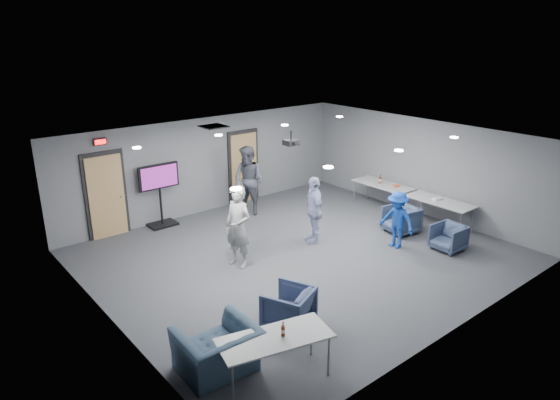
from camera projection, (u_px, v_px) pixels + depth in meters
floor at (301, 255)px, 11.69m from camera, size 9.00×9.00×0.00m
ceiling at (303, 142)px, 10.80m from camera, size 9.00×9.00×0.00m
wall_back at (208, 165)px, 14.16m from camera, size 9.00×0.02×2.70m
wall_front at (461, 261)px, 8.33m from camera, size 9.00×0.02×2.70m
wall_left at (106, 255)px, 8.54m from camera, size 0.02×8.00×2.70m
wall_right at (422, 167)px, 13.95m from camera, size 0.02×8.00×2.70m
door_left at (106, 196)px, 12.42m from camera, size 1.06×0.17×2.24m
door_right at (244, 168)px, 14.94m from camera, size 1.06×0.17×2.24m
exit_sign at (100, 142)px, 11.95m from camera, size 0.32×0.08×0.16m
hvac_diffuser at (214, 126)px, 12.55m from camera, size 0.60×0.60×0.03m
downlights at (303, 142)px, 10.81m from camera, size 6.18×3.78×0.02m
person_a at (238, 227)px, 10.89m from camera, size 0.59×0.76×1.85m
person_b at (249, 181)px, 13.97m from camera, size 0.99×1.13×1.95m
person_c at (314, 209)px, 12.18m from camera, size 0.77×1.06×1.67m
person_d at (397, 220)px, 11.89m from camera, size 0.60×0.95×1.40m
chair_right_b at (401, 220)px, 12.85m from camera, size 0.88×0.87×0.70m
chair_right_c at (448, 237)px, 11.85m from camera, size 0.73×0.71×0.64m
chair_front_a at (288, 308)px, 8.80m from camera, size 1.03×1.04×0.73m
chair_front_b at (218, 350)px, 7.61m from camera, size 1.20×1.06×0.75m
table_right_a at (383, 186)px, 14.52m from camera, size 0.76×1.82×0.73m
table_right_b at (440, 202)px, 13.14m from camera, size 0.75×1.80×0.73m
table_front_left at (275, 340)px, 7.35m from camera, size 1.82×1.10×0.73m
bottle_front at (283, 331)px, 7.34m from camera, size 0.06×0.06×0.24m
bottle_right at (380, 180)px, 14.54m from camera, size 0.07×0.07×0.28m
snack_box at (396, 186)px, 14.28m from camera, size 0.23×0.19×0.05m
wrapper at (437, 199)px, 13.19m from camera, size 0.26×0.21×0.05m
tv_stand at (160, 191)px, 13.11m from camera, size 1.11×0.53×1.70m
projector at (291, 142)px, 12.11m from camera, size 0.33×0.32×0.36m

